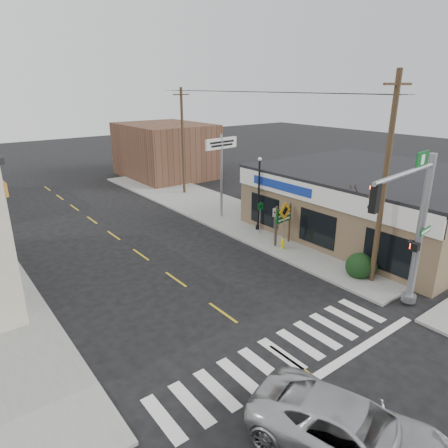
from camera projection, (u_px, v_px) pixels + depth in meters
ground at (289, 360)px, 14.53m from camera, size 140.00×140.00×0.00m
sidewalk_right at (246, 220)px, 29.42m from camera, size 6.00×38.00×0.13m
center_line at (176, 279)px, 20.53m from camera, size 0.12×56.00×0.01m
crosswalk at (281, 354)px, 14.83m from camera, size 11.00×2.20×0.01m
thrift_store at (377, 203)px, 26.69m from camera, size 12.00×14.00×4.00m
bldg_distant_right at (165, 150)px, 42.98m from camera, size 8.00×10.00×5.60m
suv at (353, 433)px, 10.52m from camera, size 4.21×6.13×1.56m
traffic_signal_pole at (413, 219)px, 16.39m from camera, size 5.48×0.40×6.94m
guide_sign at (284, 219)px, 24.27m from camera, size 1.44×0.13×2.52m
fire_hydrant at (283, 243)px, 23.98m from camera, size 0.20×0.20×0.65m
ped_crossing_sign at (284, 217)px, 23.64m from camera, size 1.11×0.08×2.87m
lamp_post at (260, 188)px, 26.40m from camera, size 0.64×0.50×4.94m
dance_center_sign at (221, 154)px, 28.56m from camera, size 2.85×0.18×6.06m
bare_tree at (364, 191)px, 21.24m from camera, size 2.54×2.54×5.09m
shrub_front at (359, 266)px, 20.52m from camera, size 1.39×1.39×1.05m
shrub_back at (304, 221)px, 27.51m from camera, size 1.17×1.17×0.87m
utility_pole_near at (385, 181)px, 18.50m from camera, size 1.74×0.26×10.03m
utility_pole_far at (183, 141)px, 35.11m from camera, size 1.59×0.24×9.17m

